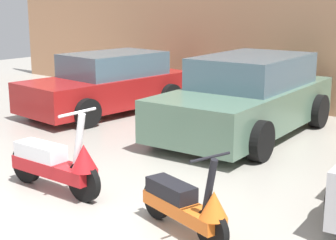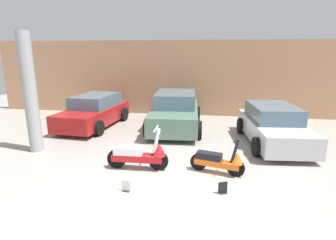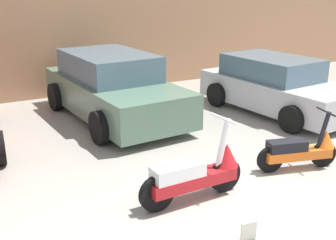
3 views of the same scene
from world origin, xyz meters
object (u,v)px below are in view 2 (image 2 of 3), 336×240
Objects in this scene: scooter_front_right at (219,161)px; car_rear_left at (95,111)px; car_rear_right at (273,125)px; placard_near_right_scooter at (223,188)px; placard_near_left_scooter at (126,186)px; scooter_front_left at (140,155)px; car_rear_center at (175,111)px; support_column_side at (30,94)px.

car_rear_left reaches higher than scooter_front_right.
placard_near_right_scooter is at bearing -31.33° from car_rear_right.
placard_near_left_scooter is at bearing -134.34° from scooter_front_right.
scooter_front_right is 5.17× the size of placard_near_left_scooter.
placard_near_right_scooter is at bearing -25.41° from scooter_front_left.
placard_near_left_scooter is (-0.43, -5.22, -0.57)m from car_rear_center.
car_rear_left is 1.01× the size of car_rear_right.
car_rear_left is (-4.93, 3.83, 0.27)m from scooter_front_right.
car_rear_center is (0.41, 4.08, 0.28)m from scooter_front_left.
scooter_front_right reaches higher than placard_near_right_scooter.
scooter_front_left is 4.11m from car_rear_center.
placard_near_left_scooter is (-0.02, -1.15, -0.28)m from scooter_front_left.
placard_near_left_scooter is (-3.86, -3.81, -0.49)m from car_rear_right.
support_column_side is at bearing -80.89° from car_rear_right.
placard_near_right_scooter is (2.05, -0.93, -0.28)m from scooter_front_left.
placard_near_right_scooter is at bearing 51.03° from car_rear_left.
car_rear_left is 14.94× the size of placard_near_right_scooter.
scooter_front_left reaches higher than placard_near_left_scooter.
support_column_side is (-3.48, 1.98, 1.66)m from placard_near_left_scooter.
support_column_side reaches higher than placard_near_left_scooter.
car_rear_right reaches higher than placard_near_right_scooter.
car_rear_right is at bearing 44.63° from placard_near_left_scooter.
placard_near_right_scooter is (4.97, -4.80, -0.50)m from car_rear_left.
car_rear_right is 14.79× the size of placard_near_left_scooter.
scooter_front_right is (2.01, 0.04, -0.06)m from scooter_front_left.
car_rear_right is at bearing 84.91° from car_rear_left.
support_column_side is at bearing -172.94° from scooter_front_right.
scooter_front_right is at bearing 92.59° from placard_near_right_scooter.
scooter_front_left is 2.01m from scooter_front_right.
car_rear_right is 7.65m from support_column_side.
car_rear_left reaches higher than car_rear_right.
car_rear_right is at bearing 64.38° from car_rear_center.
scooter_front_left is at bearing 155.63° from placard_near_right_scooter.
placard_near_right_scooter is at bearing 14.91° from car_rear_center.
placard_near_right_scooter is 6.05m from support_column_side.
scooter_front_right is at bearing 0.09° from scooter_front_left.
scooter_front_left is at bearing 89.02° from placard_near_left_scooter.
car_rear_left reaches higher than scooter_front_left.
placard_near_right_scooter is at bearing 6.00° from placard_near_left_scooter.
car_rear_left is 5.82m from placard_near_left_scooter.
support_column_side reaches higher than scooter_front_right.
scooter_front_right is 0.35× the size of car_rear_right.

